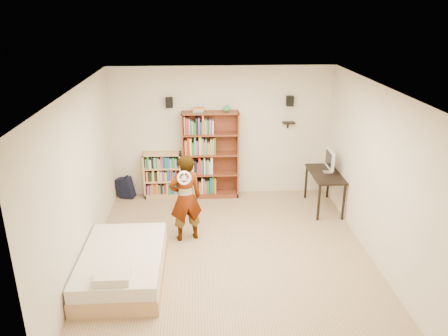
{
  "coord_description": "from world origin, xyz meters",
  "views": [
    {
      "loc": [
        -0.46,
        -6.13,
        3.83
      ],
      "look_at": [
        -0.07,
        0.6,
        1.28
      ],
      "focal_mm": 35.0,
      "sensor_mm": 36.0,
      "label": 1
    }
  ],
  "objects_px": {
    "tall_bookshelf": "(210,155)",
    "daybed": "(123,262)",
    "low_bookshelf": "(163,175)",
    "computer_desk": "(324,191)",
    "person": "(186,198)"
  },
  "relations": [
    {
      "from": "daybed",
      "to": "computer_desk",
      "type": "bearing_deg",
      "value": 31.02
    },
    {
      "from": "daybed",
      "to": "person",
      "type": "distance_m",
      "value": 1.52
    },
    {
      "from": "tall_bookshelf",
      "to": "computer_desk",
      "type": "bearing_deg",
      "value": -18.12
    },
    {
      "from": "computer_desk",
      "to": "tall_bookshelf",
      "type": "bearing_deg",
      "value": 161.88
    },
    {
      "from": "computer_desk",
      "to": "daybed",
      "type": "distance_m",
      "value": 4.19
    },
    {
      "from": "computer_desk",
      "to": "daybed",
      "type": "xyz_separation_m",
      "value": [
        -3.59,
        -2.16,
        -0.1
      ]
    },
    {
      "from": "tall_bookshelf",
      "to": "computer_desk",
      "type": "relative_size",
      "value": 1.65
    },
    {
      "from": "low_bookshelf",
      "to": "computer_desk",
      "type": "xyz_separation_m",
      "value": [
        3.21,
        -0.74,
        -0.11
      ]
    },
    {
      "from": "low_bookshelf",
      "to": "tall_bookshelf",
      "type": "bearing_deg",
      "value": -1.28
    },
    {
      "from": "person",
      "to": "tall_bookshelf",
      "type": "bearing_deg",
      "value": -120.69
    },
    {
      "from": "person",
      "to": "daybed",
      "type": "bearing_deg",
      "value": 34.86
    },
    {
      "from": "computer_desk",
      "to": "person",
      "type": "relative_size",
      "value": 0.72
    },
    {
      "from": "tall_bookshelf",
      "to": "daybed",
      "type": "xyz_separation_m",
      "value": [
        -1.38,
        -2.88,
        -0.64
      ]
    },
    {
      "from": "low_bookshelf",
      "to": "computer_desk",
      "type": "distance_m",
      "value": 3.29
    },
    {
      "from": "tall_bookshelf",
      "to": "low_bookshelf",
      "type": "relative_size",
      "value": 1.88
    }
  ]
}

